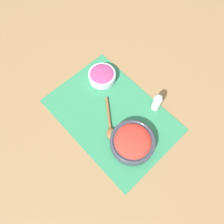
{
  "coord_description": "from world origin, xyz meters",
  "views": [
    {
      "loc": [
        0.29,
        -0.27,
        0.92
      ],
      "look_at": [
        0.0,
        0.0,
        0.03
      ],
      "focal_mm": 35.0,
      "sensor_mm": 36.0,
      "label": 1
    }
  ],
  "objects_px": {
    "wooden_spoon": "(110,127)",
    "pepper_shaker": "(157,102)",
    "tomato_bowl": "(133,142)",
    "onion_bowl": "(102,75)"
  },
  "relations": [
    {
      "from": "tomato_bowl",
      "to": "wooden_spoon",
      "type": "height_order",
      "value": "tomato_bowl"
    },
    {
      "from": "onion_bowl",
      "to": "wooden_spoon",
      "type": "xyz_separation_m",
      "value": [
        0.22,
        -0.15,
        -0.02
      ]
    },
    {
      "from": "pepper_shaker",
      "to": "tomato_bowl",
      "type": "bearing_deg",
      "value": -76.14
    },
    {
      "from": "tomato_bowl",
      "to": "wooden_spoon",
      "type": "bearing_deg",
      "value": -171.6
    },
    {
      "from": "tomato_bowl",
      "to": "pepper_shaker",
      "type": "height_order",
      "value": "pepper_shaker"
    },
    {
      "from": "wooden_spoon",
      "to": "pepper_shaker",
      "type": "bearing_deg",
      "value": 72.4
    },
    {
      "from": "wooden_spoon",
      "to": "pepper_shaker",
      "type": "relative_size",
      "value": 1.67
    },
    {
      "from": "tomato_bowl",
      "to": "onion_bowl",
      "type": "bearing_deg",
      "value": 158.72
    },
    {
      "from": "wooden_spoon",
      "to": "pepper_shaker",
      "type": "xyz_separation_m",
      "value": [
        0.07,
        0.22,
        0.04
      ]
    },
    {
      "from": "onion_bowl",
      "to": "wooden_spoon",
      "type": "distance_m",
      "value": 0.26
    }
  ]
}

